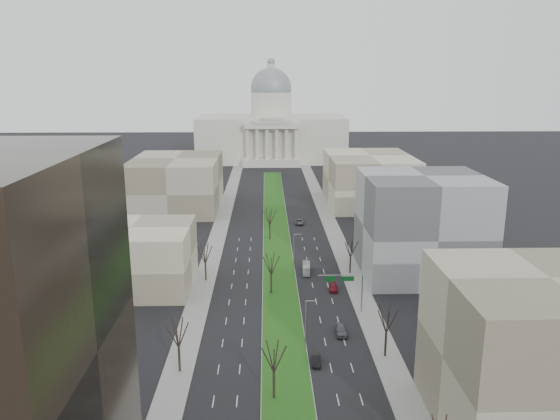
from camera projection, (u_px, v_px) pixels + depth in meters
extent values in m
plane|color=black|center=(277.00, 240.00, 158.89)|extent=(600.00, 600.00, 0.00)
cube|color=#999993|center=(277.00, 240.00, 157.90)|extent=(8.00, 222.00, 0.15)
cube|color=#195015|center=(277.00, 240.00, 157.88)|extent=(7.70, 221.70, 0.06)
cube|color=gray|center=(208.00, 270.00, 134.20)|extent=(5.00, 330.00, 0.15)
cube|color=gray|center=(349.00, 269.00, 135.07)|extent=(5.00, 330.00, 0.15)
cube|color=beige|center=(271.00, 138.00, 301.38)|extent=(80.00, 40.00, 24.00)
cube|color=beige|center=(272.00, 163.00, 281.52)|extent=(30.00, 6.00, 4.00)
cube|color=beige|center=(272.00, 126.00, 276.88)|extent=(28.00, 5.00, 2.50)
cube|color=beige|center=(272.00, 122.00, 276.40)|extent=(20.00, 5.00, 1.80)
cube|color=beige|center=(272.00, 119.00, 276.00)|extent=(12.00, 5.00, 1.60)
cylinder|color=beige|center=(271.00, 105.00, 296.98)|extent=(22.00, 22.00, 14.00)
sphere|color=gray|center=(271.00, 89.00, 294.79)|extent=(22.00, 22.00, 22.00)
cylinder|color=beige|center=(271.00, 68.00, 292.10)|extent=(4.00, 4.00, 4.00)
sphere|color=gray|center=(271.00, 62.00, 291.37)|extent=(4.00, 4.00, 4.00)
cylinder|color=beige|center=(247.00, 144.00, 278.77)|extent=(2.00, 2.00, 16.00)
cylinder|color=beige|center=(257.00, 144.00, 278.89)|extent=(2.00, 2.00, 16.00)
cylinder|color=beige|center=(267.00, 144.00, 279.02)|extent=(2.00, 2.00, 16.00)
cylinder|color=beige|center=(277.00, 144.00, 279.14)|extent=(2.00, 2.00, 16.00)
cylinder|color=beige|center=(286.00, 144.00, 279.27)|extent=(2.00, 2.00, 16.00)
cylinder|color=beige|center=(296.00, 144.00, 279.39)|extent=(2.00, 2.00, 16.00)
cube|color=gray|center=(133.00, 257.00, 122.43)|extent=(26.00, 22.00, 14.00)
cube|color=gray|center=(540.00, 356.00, 71.72)|extent=(26.00, 24.00, 22.00)
cube|color=#5A5C5F|center=(422.00, 225.00, 129.67)|extent=(28.00, 26.00, 24.00)
cube|color=gray|center=(177.00, 183.00, 194.60)|extent=(30.00, 40.00, 18.00)
cube|color=gray|center=(369.00, 179.00, 201.19)|extent=(30.00, 40.00, 18.00)
cylinder|color=black|center=(179.00, 360.00, 88.13)|extent=(0.40, 0.40, 4.32)
cylinder|color=black|center=(206.00, 272.00, 126.92)|extent=(0.40, 0.40, 4.22)
cylinder|color=black|center=(386.00, 345.00, 92.86)|extent=(0.40, 0.40, 4.42)
cylinder|color=black|center=(350.00, 265.00, 131.68)|extent=(0.40, 0.40, 4.03)
cylinder|color=black|center=(274.00, 386.00, 80.76)|extent=(0.40, 0.40, 4.32)
cylinder|color=black|center=(271.00, 284.00, 119.54)|extent=(0.40, 0.40, 4.32)
cylinder|color=black|center=(270.00, 233.00, 158.31)|extent=(0.40, 0.40, 4.32)
cylinder|color=gray|center=(305.00, 325.00, 94.87)|extent=(0.20, 0.20, 9.00)
cylinder|color=gray|center=(311.00, 301.00, 93.77)|extent=(1.80, 0.12, 0.12)
cylinder|color=gray|center=(294.00, 252.00, 133.65)|extent=(0.20, 0.20, 9.00)
cylinder|color=gray|center=(298.00, 234.00, 132.55)|extent=(1.80, 0.12, 0.12)
cylinder|color=gray|center=(362.00, 294.00, 109.85)|extent=(0.24, 0.24, 8.00)
cylinder|color=gray|center=(340.00, 275.00, 108.76)|extent=(9.00, 0.18, 0.18)
cube|color=#0C591E|center=(348.00, 279.00, 109.07)|extent=(2.60, 0.08, 1.00)
cube|color=#0C591E|center=(330.00, 279.00, 108.98)|extent=(2.20, 0.08, 1.00)
imported|color=#55565E|center=(341.00, 330.00, 101.25)|extent=(2.12, 5.05, 1.71)
imported|color=black|center=(316.00, 360.00, 90.96)|extent=(1.69, 4.31, 1.40)
imported|color=maroon|center=(333.00, 288.00, 121.65)|extent=(2.18, 4.64, 1.31)
imported|color=#505158|center=(299.00, 222.00, 175.12)|extent=(2.83, 5.64, 1.53)
imported|color=white|center=(306.00, 268.00, 132.71)|extent=(2.27, 7.62, 2.10)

